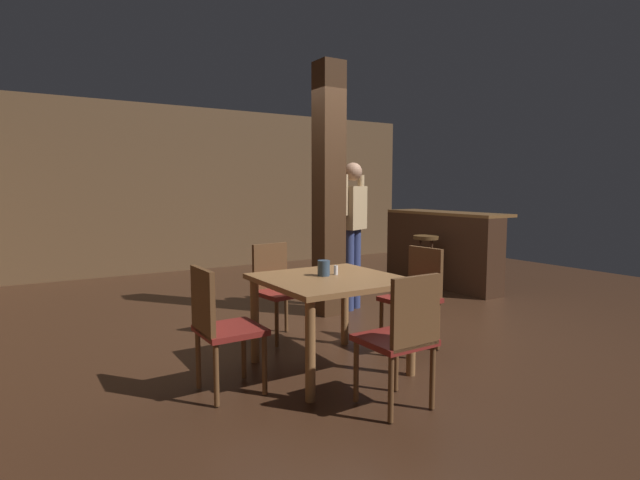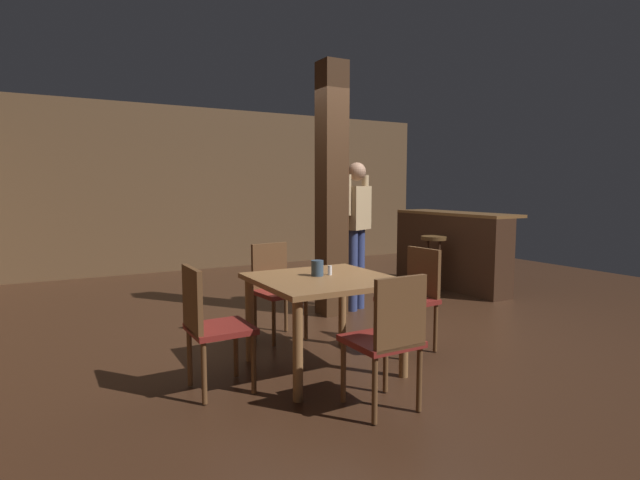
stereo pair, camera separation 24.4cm
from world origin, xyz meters
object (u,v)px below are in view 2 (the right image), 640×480
at_px(chair_south, 388,335).
at_px(salt_shaker, 330,270).
at_px(dining_table, 323,291).
at_px(napkin_cup, 317,268).
at_px(standing_person, 356,225).
at_px(chair_west, 210,322).
at_px(chair_east, 414,293).
at_px(chair_north, 276,285).
at_px(bar_stool_near, 433,251).
at_px(bar_counter, 450,249).

xyz_separation_m(chair_south, salt_shaker, (0.12, 0.95, 0.27)).
xyz_separation_m(dining_table, napkin_cup, (-0.01, 0.08, 0.17)).
bearing_deg(standing_person, chair_west, -145.19).
relative_size(chair_south, chair_east, 1.00).
height_order(chair_north, salt_shaker, chair_north).
distance_m(dining_table, chair_east, 0.94).
bearing_deg(chair_west, napkin_cup, 6.83).
distance_m(dining_table, standing_person, 2.01).
xyz_separation_m(chair_north, napkin_cup, (-0.02, -0.87, 0.29)).
bearing_deg(chair_east, bar_stool_near, 44.43).
xyz_separation_m(chair_north, bar_stool_near, (2.68, 0.81, 0.07)).
height_order(chair_west, napkin_cup, chair_west).
bearing_deg(chair_south, standing_person, 61.33).
bearing_deg(bar_counter, chair_east, -139.42).
height_order(chair_south, salt_shaker, chair_south).
xyz_separation_m(chair_east, bar_stool_near, (1.76, 1.72, 0.07)).
xyz_separation_m(chair_west, salt_shaker, (1.02, 0.10, 0.27)).
bearing_deg(dining_table, chair_west, -178.05).
bearing_deg(bar_stool_near, chair_south, -135.81).
height_order(dining_table, bar_counter, bar_counter).
xyz_separation_m(chair_south, napkin_cup, (0.01, 0.96, 0.29)).
bearing_deg(bar_counter, bar_stool_near, -158.10).
distance_m(chair_east, napkin_cup, 0.99).
relative_size(napkin_cup, standing_person, 0.07).
bearing_deg(dining_table, napkin_cup, 99.13).
distance_m(chair_west, chair_east, 1.86).
bearing_deg(standing_person, chair_east, -103.32).
xyz_separation_m(chair_north, bar_counter, (3.16, 1.00, 0.05)).
bearing_deg(bar_counter, chair_north, -162.38).
bearing_deg(bar_stool_near, standing_person, -169.62).
relative_size(dining_table, salt_shaker, 13.74).
xyz_separation_m(chair_south, chair_north, (0.03, 1.83, 0.00)).
height_order(dining_table, chair_south, chair_south).
bearing_deg(dining_table, bar_stool_near, 33.16).
bearing_deg(napkin_cup, chair_west, -173.17).
xyz_separation_m(chair_east, salt_shaker, (-0.84, 0.03, 0.27)).
bearing_deg(bar_stool_near, napkin_cup, -148.13).
bearing_deg(bar_counter, standing_person, -166.58).
xyz_separation_m(chair_south, bar_stool_near, (2.71, 2.64, 0.07)).
relative_size(salt_shaker, bar_counter, 0.04).
relative_size(chair_north, napkin_cup, 7.17).
relative_size(salt_shaker, bar_stool_near, 0.10).
height_order(chair_north, chair_east, same).
distance_m(napkin_cup, bar_stool_near, 3.19).
height_order(standing_person, bar_stool_near, standing_person).
relative_size(chair_east, standing_person, 0.52).
relative_size(chair_north, salt_shaker, 11.81).
bearing_deg(dining_table, chair_north, 89.46).
distance_m(chair_east, bar_stool_near, 2.46).
distance_m(chair_south, chair_west, 1.24).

